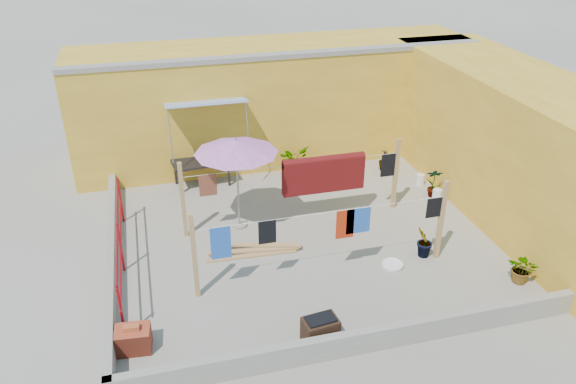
# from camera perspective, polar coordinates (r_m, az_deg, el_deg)

# --- Properties ---
(ground) EXTENTS (80.00, 80.00, 0.00)m
(ground) POSITION_cam_1_polar(r_m,az_deg,el_deg) (12.51, 1.56, -4.75)
(ground) COLOR #9E998E
(ground) RESTS_ON ground
(wall_back) EXTENTS (11.00, 3.27, 3.21)m
(wall_back) POSITION_cam_1_polar(r_m,az_deg,el_deg) (16.03, -1.38, 9.25)
(wall_back) COLOR gold
(wall_back) RESTS_ON ground
(wall_right) EXTENTS (2.40, 9.00, 3.20)m
(wall_right) POSITION_cam_1_polar(r_m,az_deg,el_deg) (13.99, 22.62, 4.11)
(wall_right) COLOR gold
(wall_right) RESTS_ON ground
(parapet_front) EXTENTS (8.30, 0.16, 0.44)m
(parapet_front) POSITION_cam_1_polar(r_m,az_deg,el_deg) (9.71, 7.70, -14.74)
(parapet_front) COLOR gray
(parapet_front) RESTS_ON ground
(parapet_left) EXTENTS (0.16, 7.30, 0.44)m
(parapet_left) POSITION_cam_1_polar(r_m,az_deg,el_deg) (12.06, -17.50, -6.35)
(parapet_left) COLOR gray
(parapet_left) RESTS_ON ground
(red_railing) EXTENTS (0.05, 4.20, 1.10)m
(red_railing) POSITION_cam_1_polar(r_m,az_deg,el_deg) (11.61, -16.73, -4.72)
(red_railing) COLOR #A01019
(red_railing) RESTS_ON ground
(clothesline_rig) EXTENTS (5.09, 2.35, 1.80)m
(clothesline_rig) POSITION_cam_1_polar(r_m,az_deg,el_deg) (12.56, 3.37, 1.03)
(clothesline_rig) COLOR tan
(clothesline_rig) RESTS_ON ground
(patio_umbrella) EXTENTS (2.43, 2.43, 2.21)m
(patio_umbrella) POSITION_cam_1_polar(r_m,az_deg,el_deg) (12.08, -5.31, 4.56)
(patio_umbrella) COLOR gray
(patio_umbrella) RESTS_ON ground
(outdoor_table) EXTENTS (1.54, 0.88, 0.69)m
(outdoor_table) POSITION_cam_1_polar(r_m,az_deg,el_deg) (14.67, -8.80, 2.91)
(outdoor_table) COLOR black
(outdoor_table) RESTS_ON ground
(brick_stack) EXTENTS (0.62, 0.48, 0.51)m
(brick_stack) POSITION_cam_1_polar(r_m,az_deg,el_deg) (9.99, -15.45, -14.21)
(brick_stack) COLOR #9D3724
(brick_stack) RESTS_ON ground
(lumber_pile) EXTENTS (2.07, 0.69, 0.13)m
(lumber_pile) POSITION_cam_1_polar(r_m,az_deg,el_deg) (12.03, -3.49, -5.92)
(lumber_pile) COLOR tan
(lumber_pile) RESTS_ON ground
(brazier) EXTENTS (0.63, 0.46, 0.53)m
(brazier) POSITION_cam_1_polar(r_m,az_deg,el_deg) (9.76, 3.30, -13.87)
(brazier) COLOR #321F13
(brazier) RESTS_ON ground
(white_basin) EXTENTS (0.45, 0.45, 0.08)m
(white_basin) POSITION_cam_1_polar(r_m,az_deg,el_deg) (11.81, 10.56, -7.27)
(white_basin) COLOR silver
(white_basin) RESTS_ON ground
(water_jug_a) EXTENTS (0.23, 0.23, 0.35)m
(water_jug_a) POSITION_cam_1_polar(r_m,az_deg,el_deg) (14.41, 14.89, -0.30)
(water_jug_a) COLOR silver
(water_jug_a) RESTS_ON ground
(water_jug_b) EXTENTS (0.22, 0.22, 0.34)m
(water_jug_b) POSITION_cam_1_polar(r_m,az_deg,el_deg) (15.11, 13.30, 1.24)
(water_jug_b) COLOR silver
(water_jug_b) RESTS_ON ground
(green_hose) EXTENTS (0.53, 0.53, 0.08)m
(green_hose) POSITION_cam_1_polar(r_m,az_deg,el_deg) (16.17, 10.34, 2.95)
(green_hose) COLOR #186D26
(green_hose) RESTS_ON ground
(plant_back_a) EXTENTS (1.00, 0.95, 0.86)m
(plant_back_a) POSITION_cam_1_polar(r_m,az_deg,el_deg) (15.07, 0.52, 3.16)
(plant_back_a) COLOR #18541A
(plant_back_a) RESTS_ON ground
(plant_back_b) EXTENTS (0.37, 0.37, 0.61)m
(plant_back_b) POSITION_cam_1_polar(r_m,az_deg,el_deg) (15.68, 9.80, 3.25)
(plant_back_b) COLOR #18541A
(plant_back_b) RESTS_ON ground
(plant_right_a) EXTENTS (0.49, 0.42, 0.79)m
(plant_right_a) POSITION_cam_1_polar(r_m,az_deg,el_deg) (14.49, 14.57, 0.96)
(plant_right_a) COLOR #18541A
(plant_right_a) RESTS_ON ground
(plant_right_b) EXTENTS (0.51, 0.52, 0.73)m
(plant_right_b) POSITION_cam_1_polar(r_m,az_deg,el_deg) (12.05, 13.68, -4.97)
(plant_right_b) COLOR #18541A
(plant_right_b) RESTS_ON ground
(plant_right_c) EXTENTS (0.73, 0.74, 0.62)m
(plant_right_c) POSITION_cam_1_polar(r_m,az_deg,el_deg) (11.95, 22.75, -7.21)
(plant_right_c) COLOR #18541A
(plant_right_c) RESTS_ON ground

